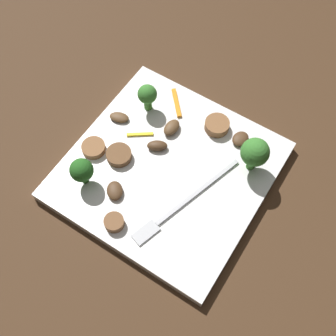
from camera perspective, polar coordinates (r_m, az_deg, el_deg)
name	(u,v)px	position (r m, az deg, el deg)	size (l,w,h in m)	color
ground_plane	(168,173)	(0.61, 0.00, -0.73)	(1.40, 1.40, 0.00)	#422B19
plate	(168,171)	(0.61, 0.00, -0.37)	(0.27, 0.27, 0.02)	white
fork	(180,205)	(0.57, 1.63, -4.95)	(0.18, 0.07, 0.00)	silver
broccoli_floret_0	(82,171)	(0.57, -11.32, -0.33)	(0.03, 0.03, 0.05)	#296420
broccoli_floret_1	(255,153)	(0.58, 11.38, 1.97)	(0.04, 0.04, 0.06)	#408630
broccoli_floret_2	(147,95)	(0.63, -2.74, 9.56)	(0.03, 0.03, 0.05)	#408630
sausage_slice_0	(217,125)	(0.63, 6.48, 5.61)	(0.04, 0.04, 0.01)	brown
sausage_slice_1	(94,148)	(0.62, -9.79, 2.64)	(0.03, 0.03, 0.01)	brown
sausage_slice_2	(114,222)	(0.56, -7.12, -7.13)	(0.03, 0.03, 0.01)	brown
sausage_slice_3	(119,155)	(0.61, -6.49, 1.71)	(0.04, 0.04, 0.01)	brown
mushroom_0	(240,139)	(0.62, 9.54, 3.82)	(0.03, 0.02, 0.01)	#4C331E
mushroom_1	(172,128)	(0.62, 0.48, 5.35)	(0.03, 0.02, 0.01)	brown
mushroom_2	(119,117)	(0.64, -6.46, 6.67)	(0.03, 0.02, 0.01)	brown
mushroom_3	(157,146)	(0.61, -1.43, 2.96)	(0.03, 0.02, 0.01)	#4C331E
mushroom_4	(115,191)	(0.58, -7.03, -2.99)	(0.03, 0.02, 0.01)	#4C331E
pepper_strip_0	(140,134)	(0.62, -3.72, 4.45)	(0.04, 0.00, 0.00)	yellow
pepper_strip_1	(176,103)	(0.65, 1.12, 8.60)	(0.05, 0.01, 0.00)	orange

